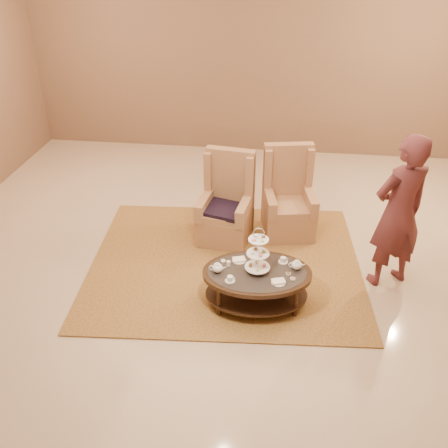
# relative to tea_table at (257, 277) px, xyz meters

# --- Properties ---
(ground) EXTENTS (8.00, 8.00, 0.00)m
(ground) POSITION_rel_tea_table_xyz_m (-0.28, 0.35, -0.35)
(ground) COLOR beige
(ground) RESTS_ON ground
(ceiling) EXTENTS (8.00, 8.00, 0.02)m
(ceiling) POSITION_rel_tea_table_xyz_m (-0.28, 0.35, -0.35)
(ceiling) COLOR silver
(ceiling) RESTS_ON ground
(wall_back) EXTENTS (8.00, 0.04, 3.50)m
(wall_back) POSITION_rel_tea_table_xyz_m (-0.28, 4.35, 1.40)
(wall_back) COLOR #815F46
(wall_back) RESTS_ON ground
(rug) EXTENTS (3.44, 2.94, 0.02)m
(rug) POSITION_rel_tea_table_xyz_m (-0.42, 0.70, -0.34)
(rug) COLOR #A9823C
(rug) RESTS_ON ground
(tea_table) EXTENTS (1.24, 0.92, 0.97)m
(tea_table) POSITION_rel_tea_table_xyz_m (0.00, 0.00, 0.00)
(tea_table) COLOR black
(tea_table) RESTS_ON ground
(armchair_left) EXTENTS (0.71, 0.73, 1.17)m
(armchair_left) POSITION_rel_tea_table_xyz_m (-0.49, 1.32, 0.04)
(armchair_left) COLOR #AC7951
(armchair_left) RESTS_ON ground
(armchair_right) EXTENTS (0.75, 0.76, 1.18)m
(armchair_right) POSITION_rel_tea_table_xyz_m (0.30, 1.58, 0.04)
(armchair_right) COLOR #AC7951
(armchair_right) RESTS_ON ground
(person) EXTENTS (0.78, 0.69, 1.81)m
(person) POSITION_rel_tea_table_xyz_m (1.47, 0.61, 0.55)
(person) COLOR #582529
(person) RESTS_ON ground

